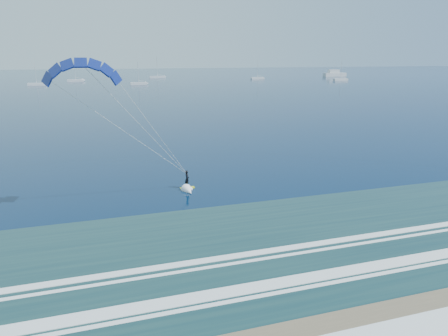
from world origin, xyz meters
TOP-DOWN VIEW (x-y plane):
  - ground at (0.00, 0.00)m, footprint 900.00×900.00m
  - kitesurfer_rig at (-10.55, 22.53)m, footprint 14.20×6.71m
  - motor_yacht at (141.70, 231.77)m, footprint 16.03×4.27m
  - sailboat_1 at (-41.40, 194.81)m, footprint 7.87×2.40m
  - sailboat_2 at (-25.39, 221.38)m, footprint 8.50×2.40m
  - sailboat_3 at (4.94, 186.03)m, footprint 7.92×2.40m
  - sailboat_4 at (22.56, 246.53)m, footprint 9.90×2.40m
  - sailboat_5 at (77.84, 213.93)m, footprint 7.84×2.40m
  - sailboat_6 at (116.85, 185.83)m, footprint 8.50×2.40m

SIDE VIEW (x-z plane):
  - ground at x=0.00m, z-range 0.00..0.00m
  - sailboat_5 at x=77.84m, z-range -4.74..6.09m
  - sailboat_1 at x=-41.40m, z-range -4.78..6.14m
  - sailboat_3 at x=4.94m, z-range -4.87..6.23m
  - sailboat_2 at x=-25.39m, z-range -5.07..6.43m
  - sailboat_6 at x=116.85m, z-range -5.10..6.46m
  - sailboat_4 at x=22.56m, z-range -5.96..7.34m
  - motor_yacht at x=141.70m, z-range -1.50..4.99m
  - kitesurfer_rig at x=-10.55m, z-range 0.27..14.51m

